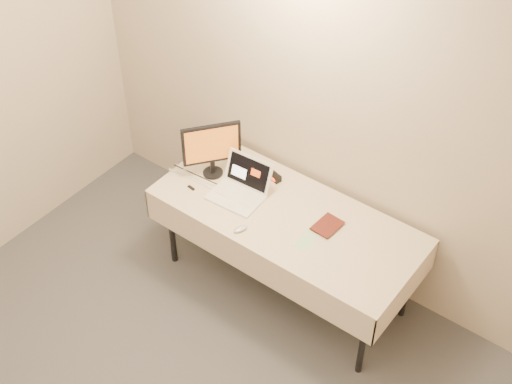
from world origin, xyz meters
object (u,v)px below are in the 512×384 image
Objects in this scene: laptop at (241,187)px; book at (319,211)px; monitor at (212,146)px; table at (286,221)px.

laptop is 0.59m from book.
monitor is 0.89m from book.
table is 4.94× the size of laptop.
book reaches higher than table.
laptop is at bearing -177.11° from table.
monitor reaches higher than book.
book is (0.87, 0.04, -0.15)m from monitor.
table is 9.27× the size of book.
laptop is 1.88× the size of book.
laptop reaches higher than book.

